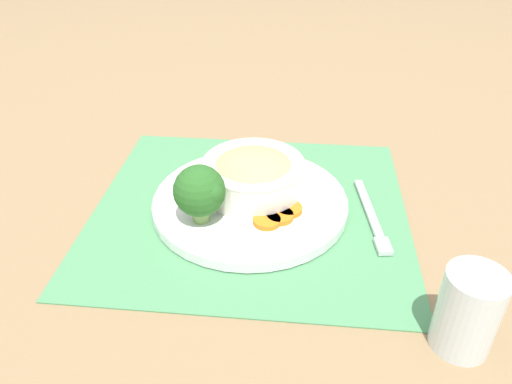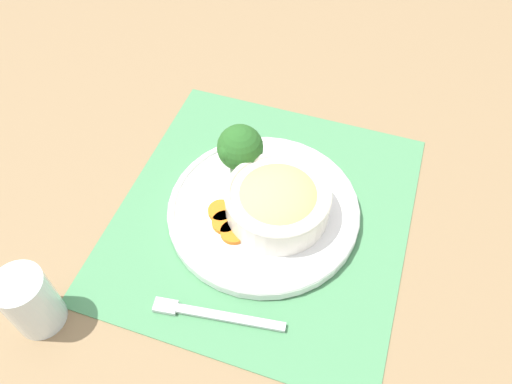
# 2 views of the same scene
# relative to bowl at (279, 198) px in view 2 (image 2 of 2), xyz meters

# --- Properties ---
(ground_plane) EXTENTS (4.00, 4.00, 0.00)m
(ground_plane) POSITION_rel_bowl_xyz_m (-0.00, 0.02, -0.05)
(ground_plane) COLOR #8C704C
(placemat) EXTENTS (0.53, 0.50, 0.00)m
(placemat) POSITION_rel_bowl_xyz_m (-0.00, 0.02, -0.05)
(placemat) COLOR #4C8C59
(placemat) RESTS_ON ground_plane
(plate) EXTENTS (0.30, 0.30, 0.02)m
(plate) POSITION_rel_bowl_xyz_m (-0.00, 0.02, -0.04)
(plate) COLOR white
(plate) RESTS_ON placemat
(bowl) EXTENTS (0.16, 0.16, 0.06)m
(bowl) POSITION_rel_bowl_xyz_m (0.00, 0.00, 0.00)
(bowl) COLOR silver
(bowl) RESTS_ON plate
(broccoli_floret) EXTENTS (0.07, 0.07, 0.09)m
(broccoli_floret) POSITION_rel_bowl_xyz_m (0.05, 0.09, 0.02)
(broccoli_floret) COLOR #759E51
(broccoli_floret) RESTS_ON plate
(carrot_slice_near) EXTENTS (0.04, 0.04, 0.01)m
(carrot_slice_near) POSITION_rel_bowl_xyz_m (-0.04, 0.08, -0.03)
(carrot_slice_near) COLOR orange
(carrot_slice_near) RESTS_ON plate
(carrot_slice_middle) EXTENTS (0.04, 0.04, 0.01)m
(carrot_slice_middle) POSITION_rel_bowl_xyz_m (-0.06, 0.06, -0.03)
(carrot_slice_middle) COLOR orange
(carrot_slice_middle) RESTS_ON plate
(carrot_slice_far) EXTENTS (0.04, 0.04, 0.01)m
(carrot_slice_far) POSITION_rel_bowl_xyz_m (-0.07, 0.04, -0.03)
(carrot_slice_far) COLOR orange
(carrot_slice_far) RESTS_ON plate
(water_glass) EXTENTS (0.07, 0.07, 0.10)m
(water_glass) POSITION_rel_bowl_xyz_m (-0.29, 0.22, -0.01)
(water_glass) COLOR silver
(water_glass) RESTS_ON ground_plane
(fork) EXTENTS (0.06, 0.18, 0.01)m
(fork) POSITION_rel_bowl_xyz_m (-0.19, 0.02, -0.04)
(fork) COLOR silver
(fork) RESTS_ON placemat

